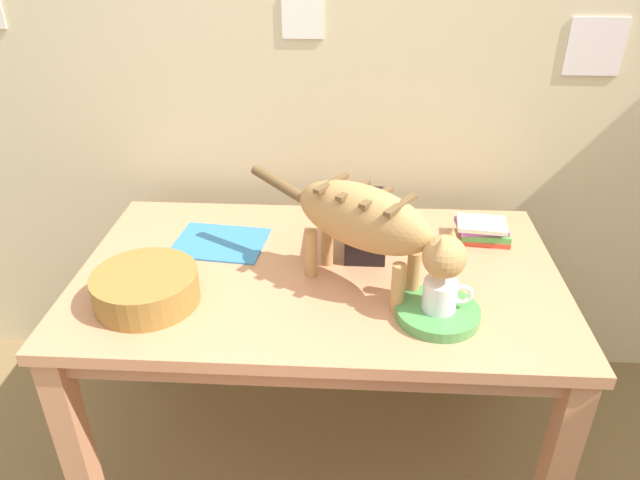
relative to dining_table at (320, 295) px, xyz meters
The scene contains 9 objects.
wall_rear 0.82m from the dining_table, 81.61° to the left, with size 4.68×0.11×2.50m.
dining_table is the anchor object (origin of this frame).
cat 0.34m from the dining_table, 32.96° to the right, with size 0.58×0.42×0.30m.
saucer_bowl 0.40m from the dining_table, 33.53° to the right, with size 0.22×0.22×0.03m, color #4B934A.
coffee_mug 0.42m from the dining_table, 33.25° to the right, with size 0.13×0.09×0.08m.
magazine 0.36m from the dining_table, 156.95° to the left, with size 0.28×0.22×0.01m, color #357FBE.
book_stack 0.56m from the dining_table, 22.52° to the left, with size 0.18×0.14×0.06m.
wicker_basket 0.50m from the dining_table, 157.79° to the right, with size 0.28×0.28×0.09m.
toaster 0.25m from the dining_table, 42.97° to the left, with size 0.12×0.20×0.18m.
Camera 1 is at (-0.00, -0.32, 1.69)m, focal length 33.15 mm.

